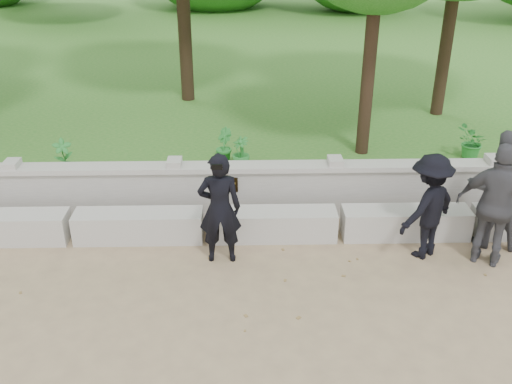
# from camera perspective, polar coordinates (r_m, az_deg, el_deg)

# --- Properties ---
(ground) EXTENTS (80.00, 80.00, 0.00)m
(ground) POSITION_cam_1_polar(r_m,az_deg,el_deg) (7.12, -5.82, -12.48)
(ground) COLOR #A08962
(ground) RESTS_ON ground
(lawn) EXTENTS (40.00, 22.00, 0.25)m
(lawn) POSITION_cam_1_polar(r_m,az_deg,el_deg) (20.01, -3.04, 13.78)
(lawn) COLOR #2B6C21
(lawn) RESTS_ON ground
(concrete_bench) EXTENTS (11.90, 0.45, 0.45)m
(concrete_bench) POSITION_cam_1_polar(r_m,az_deg,el_deg) (8.56, -5.02, -3.32)
(concrete_bench) COLOR beige
(concrete_bench) RESTS_ON ground
(parapet_wall) EXTENTS (12.50, 0.35, 0.90)m
(parapet_wall) POSITION_cam_1_polar(r_m,az_deg,el_deg) (9.07, -4.83, 0.18)
(parapet_wall) COLOR #B2AFA8
(parapet_wall) RESTS_ON ground
(man_main) EXTENTS (0.60, 0.54, 1.62)m
(man_main) POSITION_cam_1_polar(r_m,az_deg,el_deg) (7.76, -3.66, -1.65)
(man_main) COLOR black
(man_main) RESTS_ON ground
(visitor_left) EXTENTS (1.00, 0.86, 1.78)m
(visitor_left) POSITION_cam_1_polar(r_m,az_deg,el_deg) (8.81, 23.06, 0.27)
(visitor_left) COLOR #48484E
(visitor_left) RESTS_ON ground
(visitor_mid) EXTENTS (1.14, 1.05, 1.54)m
(visitor_mid) POSITION_cam_1_polar(r_m,az_deg,el_deg) (8.23, 16.86, -1.41)
(visitor_mid) COLOR black
(visitor_mid) RESTS_ON ground
(visitor_right) EXTENTS (1.12, 0.90, 1.77)m
(visitor_right) POSITION_cam_1_polar(r_m,az_deg,el_deg) (8.30, 22.92, -1.30)
(visitor_right) COLOR #46464B
(visitor_right) RESTS_ON ground
(shrub_a) EXTENTS (0.39, 0.34, 0.63)m
(shrub_a) POSITION_cam_1_polar(r_m,az_deg,el_deg) (10.61, -18.69, 3.42)
(shrub_a) COLOR #2E8735
(shrub_a) RESTS_ON lawn
(shrub_b) EXTENTS (0.36, 0.41, 0.66)m
(shrub_b) POSITION_cam_1_polar(r_m,az_deg,el_deg) (10.47, -3.28, 4.61)
(shrub_b) COLOR #2E8735
(shrub_b) RESTS_ON lawn
(shrub_c) EXTENTS (0.75, 0.75, 0.63)m
(shrub_c) POSITION_cam_1_polar(r_m,az_deg,el_deg) (11.39, 20.78, 4.63)
(shrub_c) COLOR #2E8735
(shrub_c) RESTS_ON lawn
(shrub_d) EXTENTS (0.43, 0.43, 0.57)m
(shrub_d) POSITION_cam_1_polar(r_m,az_deg,el_deg) (10.30, -1.53, 3.99)
(shrub_d) COLOR #2E8735
(shrub_d) RESTS_ON lawn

